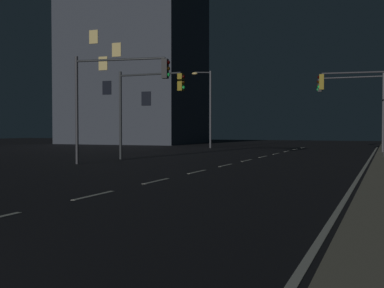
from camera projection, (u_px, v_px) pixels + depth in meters
The scene contains 9 objects.
ground_plane at pixel (201, 171), 21.75m from camera, with size 112.00×112.00×0.00m, color black.
lane_markings_center at pixel (226, 165), 25.01m from camera, with size 0.14×50.00×0.01m.
lane_edge_line at pixel (365, 167), 24.04m from camera, with size 0.14×53.00×0.01m.
traffic_light_near_right at pixel (354, 96), 36.76m from camera, with size 4.79×0.35×5.68m.
traffic_light_far_center at pixel (116, 86), 25.25m from camera, with size 5.07×0.81×5.53m.
traffic_light_mid_right at pixel (355, 94), 30.70m from camera, with size 4.05×0.62×5.35m.
traffic_light_far_left at pixel (148, 96), 28.91m from camera, with size 4.30×0.48×5.19m.
street_lamp_across_street at pixel (207, 102), 46.41m from camera, with size 1.68×0.89×7.12m.
building_distant at pixel (134, 45), 60.75m from camera, with size 15.05×11.97×23.71m.
Camera 1 is at (7.55, -2.86, 1.86)m, focal length 47.11 mm.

